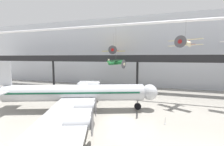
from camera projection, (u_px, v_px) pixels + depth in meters
ground_plane at (118, 119)px, 24.44m from camera, size 260.00×260.00×0.00m
hangar_back_wall at (141, 52)px, 51.92m from camera, size 140.00×3.00×23.86m
mezzanine_walkway at (137, 61)px, 44.01m from camera, size 110.00×3.20×10.71m
ceiling_truss_beam at (134, 24)px, 36.26m from camera, size 120.00×0.60×0.60m
airliner_silver_main at (74, 93)px, 28.10m from camera, size 30.77×35.92×9.29m
suspended_plane_yellow_lowwing at (114, 50)px, 48.34m from camera, size 7.54×6.20×6.78m
suspended_plane_green_biplane at (116, 63)px, 39.96m from camera, size 5.51×6.52×10.46m
suspended_plane_cream_biplane at (185, 43)px, 30.14m from camera, size 6.23×5.56×5.89m
stanchion_barrier at (165, 122)px, 22.62m from camera, size 0.36×0.36×1.08m
info_sign_pedestal at (137, 116)px, 24.79m from camera, size 0.25×0.76×1.24m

